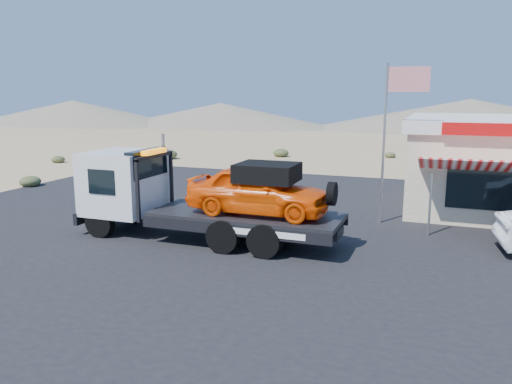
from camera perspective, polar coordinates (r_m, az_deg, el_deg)
ground at (r=16.89m, az=-4.03°, el=-5.77°), size 120.00×120.00×0.00m
asphalt_lot at (r=18.95m, az=5.29°, el=-3.86°), size 32.00×24.00×0.02m
tow_truck at (r=16.95m, az=-6.40°, el=-0.09°), size 9.02×2.67×3.01m
flagpole at (r=19.30m, az=15.19°, el=7.38°), size 1.55×0.10×6.00m
desert_scrub at (r=32.40m, az=-17.45°, el=2.54°), size 25.02×33.77×0.77m
distant_hills at (r=71.81m, az=7.27°, el=8.70°), size 126.00×48.00×4.20m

